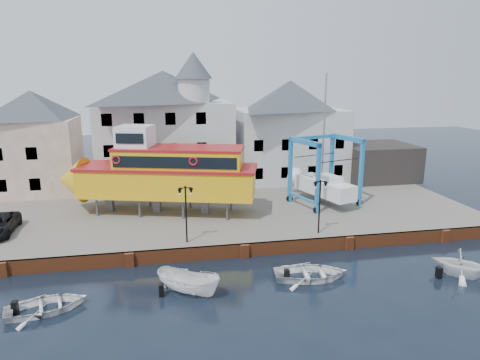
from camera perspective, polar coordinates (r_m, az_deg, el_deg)
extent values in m
plane|color=black|center=(31.19, 0.60, -10.28)|extent=(140.00, 140.00, 0.00)
cube|color=#68635A|center=(41.18, -2.41, -3.50)|extent=(44.00, 22.00, 1.00)
cube|color=brown|center=(31.09, 0.55, -9.35)|extent=(44.00, 0.25, 1.00)
cube|color=brown|center=(32.15, -29.12, -10.38)|extent=(0.60, 0.36, 1.00)
cube|color=brown|center=(30.52, -14.52, -10.27)|extent=(0.60, 0.36, 1.00)
cube|color=brown|center=(30.94, 0.62, -9.47)|extent=(0.60, 0.36, 1.00)
cube|color=brown|center=(33.33, 14.37, -8.17)|extent=(0.60, 0.36, 1.00)
cube|color=brown|center=(37.32, 25.66, -6.74)|extent=(0.60, 0.36, 1.00)
cube|color=tan|center=(48.23, -25.47, 2.92)|extent=(8.00, 7.00, 7.50)
pyramid|color=#3A4249|center=(47.65, -26.11, 9.01)|extent=(8.00, 7.00, 2.80)
cube|color=black|center=(46.12, -29.24, -0.68)|extent=(1.00, 0.08, 1.20)
cube|color=black|center=(45.24, -25.65, -0.53)|extent=(1.00, 0.08, 1.20)
cube|color=black|center=(44.67, -26.04, 3.20)|extent=(1.00, 0.08, 1.20)
cube|color=#BABAB9|center=(46.99, -9.88, 4.73)|extent=(14.00, 8.00, 9.00)
pyramid|color=#3A4249|center=(46.45, -10.19, 12.18)|extent=(14.00, 8.00, 3.20)
cube|color=black|center=(43.92, -16.81, -0.14)|extent=(1.00, 0.08, 1.20)
cube|color=black|center=(43.69, -12.90, 0.03)|extent=(1.00, 0.08, 1.20)
cube|color=black|center=(43.66, -8.97, 0.20)|extent=(1.00, 0.08, 1.20)
cube|color=black|center=(43.84, -5.05, 0.38)|extent=(1.00, 0.08, 1.20)
cube|color=black|center=(43.33, -17.08, 3.71)|extent=(1.00, 0.08, 1.20)
cube|color=black|center=(43.10, -13.11, 3.91)|extent=(1.00, 0.08, 1.20)
cube|color=black|center=(43.07, -9.12, 4.09)|extent=(1.00, 0.08, 1.20)
cube|color=black|center=(43.25, -5.13, 4.25)|extent=(1.00, 0.08, 1.20)
cube|color=black|center=(42.94, -17.36, 7.65)|extent=(1.00, 0.08, 1.20)
cube|color=black|center=(42.71, -13.33, 7.88)|extent=(1.00, 0.08, 1.20)
cube|color=black|center=(42.68, -9.27, 8.06)|extent=(1.00, 0.08, 1.20)
cube|color=black|center=(42.86, -5.22, 8.20)|extent=(1.00, 0.08, 1.20)
cylinder|color=#BABAB9|center=(44.20, -6.15, 11.73)|extent=(3.20, 3.20, 2.40)
cone|color=#3A4249|center=(44.19, -6.24, 14.97)|extent=(3.80, 3.80, 2.60)
cube|color=#BABAB9|center=(49.75, 6.52, 4.76)|extent=(12.00, 8.00, 8.00)
pyramid|color=#3A4249|center=(49.20, 6.70, 11.21)|extent=(12.00, 8.00, 3.20)
cube|color=black|center=(45.28, 2.46, 0.85)|extent=(1.00, 0.08, 1.20)
cube|color=black|center=(46.04, 6.10, 1.00)|extent=(1.00, 0.08, 1.20)
cube|color=black|center=(46.99, 9.61, 1.14)|extent=(1.00, 0.08, 1.20)
cube|color=black|center=(48.10, 12.96, 1.27)|extent=(1.00, 0.08, 1.20)
cube|color=black|center=(44.71, 2.50, 4.60)|extent=(1.00, 0.08, 1.20)
cube|color=black|center=(45.48, 6.19, 4.69)|extent=(1.00, 0.08, 1.20)
cube|color=black|center=(46.43, 9.75, 4.76)|extent=(1.00, 0.08, 1.20)
cube|color=black|center=(47.56, 13.16, 4.80)|extent=(1.00, 0.08, 1.20)
cube|color=black|center=(52.14, 17.69, 2.37)|extent=(8.00, 7.00, 4.00)
cylinder|color=black|center=(30.74, -7.19, -4.75)|extent=(0.12, 0.12, 4.00)
cube|color=black|center=(30.16, -7.31, -1.05)|extent=(0.90, 0.06, 0.06)
sphere|color=black|center=(30.14, -7.31, -0.92)|extent=(0.16, 0.16, 0.16)
cone|color=black|center=(30.21, -8.05, -1.58)|extent=(0.32, 0.32, 0.45)
sphere|color=white|center=(30.26, -8.04, -1.91)|extent=(0.18, 0.18, 0.18)
cone|color=black|center=(30.25, -6.53, -1.51)|extent=(0.32, 0.32, 0.45)
sphere|color=white|center=(30.30, -6.52, -1.84)|extent=(0.18, 0.18, 0.18)
cylinder|color=black|center=(32.82, 10.54, -3.68)|extent=(0.12, 0.12, 4.00)
cube|color=black|center=(32.27, 10.70, -0.20)|extent=(0.90, 0.06, 0.06)
sphere|color=black|center=(32.26, 10.70, -0.08)|extent=(0.16, 0.16, 0.16)
cone|color=black|center=(32.20, 10.01, -0.70)|extent=(0.32, 0.32, 0.45)
sphere|color=white|center=(32.24, 10.00, -1.01)|extent=(0.18, 0.18, 0.18)
cone|color=black|center=(32.49, 11.34, -0.63)|extent=(0.32, 0.32, 0.45)
sphere|color=white|center=(32.53, 11.32, -0.94)|extent=(0.18, 0.18, 0.18)
cylinder|color=#59595E|center=(38.51, -18.53, -3.43)|extent=(0.25, 0.25, 1.60)
cylinder|color=#59595E|center=(41.14, -16.89, -2.22)|extent=(0.25, 0.25, 1.60)
cylinder|color=#59595E|center=(37.17, -13.25, -3.68)|extent=(0.25, 0.25, 1.60)
cylinder|color=#59595E|center=(39.89, -11.91, -2.41)|extent=(0.25, 0.25, 1.60)
cylinder|color=#59595E|center=(36.17, -7.62, -3.91)|extent=(0.25, 0.25, 1.60)
cylinder|color=#59595E|center=(38.96, -6.65, -2.59)|extent=(0.25, 0.25, 1.60)
cylinder|color=#59595E|center=(35.54, -1.73, -4.11)|extent=(0.25, 0.25, 1.60)
cylinder|color=#59595E|center=(38.38, -1.18, -2.75)|extent=(0.25, 0.25, 1.60)
cube|color=#59595E|center=(39.61, -16.97, -2.84)|extent=(0.76, 0.69, 1.60)
cube|color=#59595E|center=(38.22, -11.03, -3.08)|extent=(0.76, 0.69, 1.60)
cube|color=#59595E|center=(37.26, -4.71, -3.31)|extent=(0.76, 0.69, 1.60)
cube|color=#F6A812|center=(37.42, -9.60, -0.25)|extent=(15.47, 8.02, 2.35)
cone|color=#F6A812|center=(40.49, -21.50, 0.04)|extent=(3.37, 4.54, 4.05)
cube|color=#A2171A|center=(37.13, -9.68, 1.67)|extent=(15.82, 8.27, 0.23)
cube|color=#F6A812|center=(36.73, -8.11, 2.78)|extent=(11.25, 6.43, 1.71)
cube|color=black|center=(34.96, -8.81, 2.29)|extent=(9.86, 2.89, 0.96)
cube|color=black|center=(38.48, -7.49, 3.38)|extent=(9.86, 2.89, 0.96)
cube|color=#A2171A|center=(36.56, -8.16, 4.24)|extent=(11.49, 6.59, 0.19)
cube|color=white|center=(37.47, -13.80, 5.57)|extent=(3.43, 3.43, 1.94)
cube|color=black|center=(36.14, -14.53, 5.37)|extent=(2.25, 0.70, 0.85)
torus|color=#A2171A|center=(36.35, -16.20, 2.60)|extent=(0.76, 0.35, 0.75)
torus|color=#A2171A|center=(34.53, -6.26, 2.50)|extent=(0.76, 0.35, 0.75)
cube|color=#1A6EAC|center=(37.18, 10.35, 0.12)|extent=(0.39, 0.39, 6.15)
cylinder|color=black|center=(37.92, 10.17, -3.95)|extent=(0.65, 0.40, 0.62)
cube|color=#1A6EAC|center=(40.35, 6.72, 1.32)|extent=(0.39, 0.39, 6.15)
cylinder|color=black|center=(41.03, 6.61, -2.46)|extent=(0.65, 0.40, 0.62)
cube|color=#1A6EAC|center=(40.44, 15.84, 0.91)|extent=(0.39, 0.39, 6.15)
cylinder|color=black|center=(41.12, 15.59, -2.86)|extent=(0.65, 0.40, 0.62)
cube|color=#1A6EAC|center=(43.36, 12.09, 1.97)|extent=(0.39, 0.39, 6.15)
cylinder|color=black|center=(44.00, 11.91, -1.56)|extent=(0.65, 0.40, 0.62)
cube|color=#1A6EAC|center=(38.20, 8.61, 5.02)|extent=(1.65, 4.28, 0.43)
cube|color=#1A6EAC|center=(39.29, 8.35, -2.38)|extent=(1.56, 4.25, 0.18)
cube|color=#1A6EAC|center=(41.37, 14.13, 5.42)|extent=(1.65, 4.28, 0.43)
cube|color=#1A6EAC|center=(42.38, 13.73, -1.44)|extent=(1.56, 4.25, 0.18)
cube|color=#1A6EAC|center=(41.31, 9.66, 5.63)|extent=(5.11, 1.92, 0.31)
cube|color=white|center=(40.61, 11.19, -0.94)|extent=(3.96, 6.90, 1.41)
cone|color=white|center=(43.58, 7.91, 0.19)|extent=(2.36, 1.96, 2.02)
cube|color=#59595E|center=(40.87, 11.12, -2.31)|extent=(0.69, 1.57, 0.62)
cube|color=white|center=(40.05, 11.65, 0.26)|extent=(2.15, 2.94, 0.53)
cylinder|color=#99999E|center=(39.93, 11.15, 6.91)|extent=(0.20, 0.20, 9.67)
cube|color=black|center=(38.83, 12.86, 2.52)|extent=(4.48, 1.56, 0.05)
cube|color=black|center=(41.21, 9.96, 3.29)|extent=(4.48, 1.56, 0.05)
imported|color=white|center=(26.67, -6.84, -14.78)|extent=(4.38, 3.72, 1.63)
imported|color=white|center=(28.58, 9.38, -12.82)|extent=(5.12, 3.92, 0.99)
imported|color=white|center=(31.97, 27.31, -11.28)|extent=(4.81, 4.76, 1.92)
imported|color=white|center=(27.01, -24.36, -15.62)|extent=(4.97, 4.11, 0.89)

